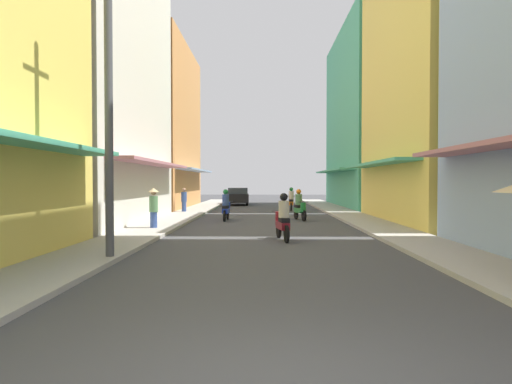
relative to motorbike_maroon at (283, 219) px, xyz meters
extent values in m
plane|color=#424244|center=(-0.47, 6.10, -0.70)|extent=(91.50, 91.50, 0.00)
cube|color=#ADA89E|center=(-5.15, 6.10, -0.64)|extent=(2.01, 49.59, 0.12)
cube|color=#ADA89E|center=(4.22, 6.10, -0.64)|extent=(2.01, 49.59, 0.12)
cube|color=#4CB28C|center=(-5.66, -6.08, 2.10)|extent=(1.10, 10.11, 0.12)
cube|color=silver|center=(-9.16, 5.73, 6.37)|extent=(6.00, 11.55, 14.16)
cube|color=#B7727F|center=(-5.66, 5.73, 2.10)|extent=(1.10, 10.39, 0.12)
cube|color=#D88C4C|center=(-9.16, 17.72, 5.24)|extent=(6.00, 11.51, 11.88)
cube|color=#8CA5CC|center=(-5.66, 17.72, 2.10)|extent=(1.10, 10.36, 0.12)
cube|color=#EFD159|center=(8.22, 6.46, 6.32)|extent=(6.00, 10.73, 14.04)
cube|color=#4CB28C|center=(4.72, 6.46, 2.10)|extent=(1.10, 9.65, 0.12)
cube|color=#4CB28C|center=(8.22, 19.57, 6.10)|extent=(6.00, 13.96, 13.60)
cube|color=#4CB28C|center=(4.72, 19.57, 2.10)|extent=(1.10, 12.56, 0.12)
cylinder|color=black|center=(-0.11, 0.64, -0.42)|extent=(0.17, 0.57, 0.56)
cylinder|color=black|center=(0.10, -0.59, -0.42)|extent=(0.17, 0.57, 0.56)
cube|color=maroon|center=(0.00, -0.02, -0.20)|extent=(0.44, 1.03, 0.24)
cube|color=black|center=(0.04, -0.22, 0.00)|extent=(0.37, 0.60, 0.14)
cylinder|color=maroon|center=(-0.09, 0.52, 0.00)|extent=(0.28, 0.28, 0.45)
cylinder|color=black|center=(-0.09, 0.52, 0.25)|extent=(0.55, 0.12, 0.03)
cylinder|color=beige|center=(0.03, -0.17, 0.35)|extent=(0.34, 0.34, 0.55)
sphere|color=black|center=(0.03, -0.17, 0.75)|extent=(0.26, 0.26, 0.26)
cylinder|color=black|center=(1.29, 15.74, -0.42)|extent=(0.13, 0.56, 0.56)
cylinder|color=black|center=(1.18, 14.50, -0.42)|extent=(0.13, 0.56, 0.56)
cube|color=orange|center=(1.23, 15.07, -0.20)|extent=(0.37, 1.02, 0.24)
cube|color=black|center=(1.21, 14.87, 0.00)|extent=(0.33, 0.58, 0.14)
cylinder|color=orange|center=(1.28, 15.62, 0.00)|extent=(0.28, 0.28, 0.45)
cylinder|color=black|center=(1.28, 15.62, 0.25)|extent=(0.55, 0.08, 0.03)
cylinder|color=beige|center=(1.22, 14.92, 0.35)|extent=(0.34, 0.34, 0.55)
sphere|color=#197233|center=(1.22, 14.92, 0.75)|extent=(0.26, 0.26, 0.26)
cylinder|color=black|center=(1.35, 7.01, -0.42)|extent=(0.21, 0.56, 0.56)
cylinder|color=black|center=(1.05, 8.22, -0.42)|extent=(0.21, 0.56, 0.56)
cube|color=#197233|center=(1.19, 7.66, -0.20)|extent=(0.51, 1.04, 0.24)
cube|color=black|center=(1.14, 7.86, 0.00)|extent=(0.41, 0.61, 0.14)
cylinder|color=#197233|center=(1.32, 7.13, 0.00)|extent=(0.28, 0.28, 0.45)
cylinder|color=black|center=(1.32, 7.13, 0.25)|extent=(0.54, 0.16, 0.03)
cylinder|color=#598C59|center=(1.15, 7.81, 0.35)|extent=(0.34, 0.34, 0.55)
sphere|color=orange|center=(1.15, 7.81, 0.75)|extent=(0.26, 0.26, 0.26)
cylinder|color=black|center=(-2.49, 8.00, -0.42)|extent=(0.10, 0.56, 0.56)
cylinder|color=black|center=(-2.55, 6.75, -0.42)|extent=(0.10, 0.56, 0.56)
cube|color=#1E38B7|center=(-2.52, 7.33, -0.20)|extent=(0.32, 1.01, 0.24)
cube|color=black|center=(-2.53, 7.13, 0.00)|extent=(0.30, 0.57, 0.14)
cylinder|color=#1E38B7|center=(-2.50, 7.88, 0.00)|extent=(0.28, 0.28, 0.45)
cylinder|color=black|center=(-2.50, 7.88, 0.25)|extent=(0.55, 0.05, 0.03)
cylinder|color=#334C8C|center=(-2.53, 7.18, 0.35)|extent=(0.34, 0.34, 0.55)
sphere|color=#197233|center=(-2.53, 7.18, 0.75)|extent=(0.26, 0.26, 0.26)
cube|color=black|center=(-2.81, 22.31, -0.10)|extent=(1.95, 4.18, 0.70)
cube|color=#333D47|center=(-2.81, 22.16, 0.45)|extent=(1.70, 2.17, 0.60)
cylinder|color=black|center=(-3.62, 23.52, -0.38)|extent=(0.21, 0.65, 0.64)
cylinder|color=black|center=(-2.12, 23.59, -0.38)|extent=(0.21, 0.65, 0.64)
cylinder|color=black|center=(-3.50, 21.02, -0.38)|extent=(0.21, 0.65, 0.64)
cylinder|color=black|center=(-2.01, 21.09, -0.38)|extent=(0.21, 0.65, 0.64)
cylinder|color=#334C8C|center=(-5.54, 12.28, -0.34)|extent=(0.28, 0.28, 0.72)
cylinder|color=#334C8C|center=(-5.54, 12.28, 0.32)|extent=(0.34, 0.34, 0.61)
sphere|color=#9E7256|center=(-5.54, 12.28, 0.76)|extent=(0.22, 0.22, 0.22)
cylinder|color=#334C8C|center=(-5.02, 2.83, -0.33)|extent=(0.28, 0.28, 0.75)
cylinder|color=#598C59|center=(-5.02, 2.83, 0.36)|extent=(0.34, 0.34, 0.63)
sphere|color=tan|center=(-5.02, 2.83, 0.82)|extent=(0.22, 0.22, 0.22)
cone|color=#D1B77A|center=(-5.02, 2.83, 0.92)|extent=(0.44, 0.44, 0.16)
cylinder|color=#4C4C4F|center=(-4.40, -3.86, 3.17)|extent=(0.20, 0.20, 7.74)
camera|label=1|loc=(-0.62, -14.45, 1.24)|focal=30.64mm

